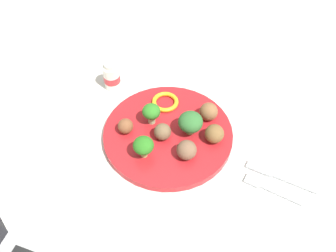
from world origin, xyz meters
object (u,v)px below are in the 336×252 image
object	(u,v)px
plate	(168,134)
meatball_back_right	(125,126)
meatball_center	(214,134)
fork	(271,188)
yogurt_bottle	(112,77)
broccoli_floret_front_left	(144,146)
meatball_mid_left	(209,112)
knife	(278,176)
broccoli_floret_far_rim	(150,113)
napkin	(278,185)
pepper_ring_back_left	(165,102)
meatball_far_rim	(164,133)
meatball_near_rim	(187,150)
broccoli_floret_back_left	(191,122)

from	to	relation	value
plate	meatball_back_right	distance (m)	0.09
meatball_back_right	meatball_center	size ratio (longest dim) A/B	0.82
fork	yogurt_bottle	distance (m)	0.44
plate	yogurt_bottle	distance (m)	0.21
broccoli_floret_front_left	yogurt_bottle	world-z (taller)	yogurt_bottle
plate	meatball_mid_left	world-z (taller)	meatball_mid_left
meatball_mid_left	fork	bearing A→B (deg)	160.97
plate	fork	xyz separation A→B (m)	(-0.24, -0.02, -0.00)
plate	knife	world-z (taller)	plate
broccoli_floret_far_rim	meatball_center	bearing A→B (deg)	-160.29
meatball_center	napkin	distance (m)	0.16
yogurt_bottle	broccoli_floret_far_rim	bearing A→B (deg)	164.62
meatball_center	fork	xyz separation A→B (m)	(-0.15, 0.02, -0.03)
meatball_center	pepper_ring_back_left	xyz separation A→B (m)	(0.15, -0.02, -0.02)
broccoli_floret_front_left	knife	size ratio (longest dim) A/B	0.35
plate	knife	distance (m)	0.24
broccoli_floret_far_rim	meatball_far_rim	distance (m)	0.05
broccoli_floret_far_rim	meatball_back_right	distance (m)	0.06
knife	meatball_back_right	bearing A→B (deg)	19.41
fork	broccoli_floret_far_rim	bearing A→B (deg)	4.77
napkin	knife	distance (m)	0.02
meatball_near_rim	napkin	xyz separation A→B (m)	(-0.18, -0.06, -0.03)
meatball_near_rim	pepper_ring_back_left	size ratio (longest dim) A/B	0.67
knife	meatball_mid_left	bearing A→B (deg)	-9.43
meatball_mid_left	meatball_near_rim	bearing A→B (deg)	102.36
meatball_mid_left	napkin	distance (m)	0.21
meatball_far_rim	pepper_ring_back_left	world-z (taller)	meatball_far_rim
broccoli_floret_far_rim	broccoli_floret_front_left	bearing A→B (deg)	122.51
meatball_far_rim	meatball_back_right	world-z (taller)	meatball_far_rim
plate	meatball_center	bearing A→B (deg)	-153.84
napkin	meatball_center	bearing A→B (deg)	-1.87
broccoli_floret_back_left	yogurt_bottle	bearing A→B (deg)	-2.26
broccoli_floret_far_rim	meatball_near_rim	distance (m)	0.12
plate	pepper_ring_back_left	bearing A→B (deg)	-47.01
broccoli_floret_front_left	yogurt_bottle	bearing A→B (deg)	-29.83
broccoli_floret_back_left	meatball_mid_left	bearing A→B (deg)	-96.88
broccoli_floret_front_left	meatball_back_right	distance (m)	0.08
meatball_back_right	fork	distance (m)	0.32
broccoli_floret_front_left	meatball_center	size ratio (longest dim) A/B	1.23
broccoli_floret_back_left	meatball_near_rim	bearing A→B (deg)	119.86
meatball_mid_left	meatball_center	bearing A→B (deg)	135.76
broccoli_floret_far_rim	meatball_back_right	xyz separation A→B (m)	(0.03, 0.05, -0.02)
meatball_center	yogurt_bottle	size ratio (longest dim) A/B	0.56
broccoli_floret_far_rim	meatball_back_right	world-z (taller)	broccoli_floret_far_rim
pepper_ring_back_left	yogurt_bottle	bearing A→B (deg)	9.16
meatball_back_right	pepper_ring_back_left	size ratio (longest dim) A/B	0.54
meatball_far_rim	plate	bearing A→B (deg)	-79.02
plate	pepper_ring_back_left	distance (m)	0.09
plate	meatball_near_rim	distance (m)	0.08
napkin	pepper_ring_back_left	bearing A→B (deg)	-4.43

